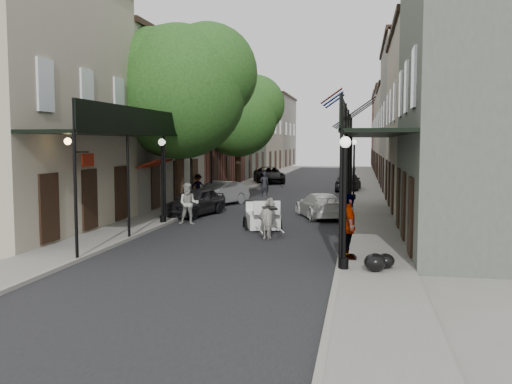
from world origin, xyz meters
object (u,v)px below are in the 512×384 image
at_px(lamppost_right_near, 344,200).
at_px(car_right_near, 320,205).
at_px(lamppost_right_far, 354,168).
at_px(car_right_far, 348,181).
at_px(car_left_near, 195,202).
at_px(car_left_mid, 219,193).
at_px(lamppost_left, 162,179).
at_px(pedestrian_sidewalk_left, 198,186).
at_px(tree_near, 188,87).
at_px(pedestrian_walking, 189,204).
at_px(horse, 270,218).
at_px(car_left_far, 269,175).
at_px(pedestrian_sidewalk_right, 349,227).
at_px(tree_far, 243,113).
at_px(carriage, 262,206).

xyz_separation_m(lamppost_right_near, car_right_near, (-1.50, 11.64, -1.44)).
height_order(lamppost_right_far, car_right_far, lamppost_right_far).
xyz_separation_m(car_left_near, car_left_mid, (0.00, 4.78, -0.01)).
xyz_separation_m(lamppost_left, pedestrian_sidewalk_left, (-1.60, 11.06, -1.17)).
bearing_deg(pedestrian_sidewalk_left, tree_near, 87.45).
relative_size(lamppost_left, pedestrian_sidewalk_left, 2.45).
height_order(pedestrian_walking, car_right_near, pedestrian_walking).
bearing_deg(car_left_near, car_right_far, 79.76).
distance_m(horse, car_right_near, 6.22).
xyz_separation_m(lamppost_right_far, car_left_far, (-7.70, 14.56, -1.31)).
bearing_deg(pedestrian_sidewalk_right, pedestrian_walking, 35.21).
xyz_separation_m(lamppost_left, car_left_mid, (0.50, 8.09, -1.36)).
relative_size(pedestrian_walking, car_left_near, 0.45).
height_order(pedestrian_walking, pedestrian_sidewalk_right, pedestrian_sidewalk_right).
xyz_separation_m(pedestrian_sidewalk_right, car_left_mid, (-7.80, 14.71, -0.42)).
bearing_deg(car_right_near, car_left_near, -16.75).
height_order(pedestrian_walking, car_left_near, pedestrian_walking).
bearing_deg(lamppost_left, car_left_far, 88.92).
xyz_separation_m(pedestrian_sidewalk_right, car_left_near, (-7.80, 9.93, -0.40)).
xyz_separation_m(tree_far, car_left_mid, (0.65, -10.09, -5.14)).
height_order(pedestrian_sidewalk_right, car_left_near, pedestrian_sidewalk_right).
relative_size(car_left_near, car_left_mid, 0.98).
bearing_deg(pedestrian_sidewalk_right, horse, 25.33).
bearing_deg(carriage, car_right_far, 62.75).
distance_m(tree_near, lamppost_right_near, 15.39).
xyz_separation_m(lamppost_left, car_left_far, (0.50, 26.56, -1.31)).
bearing_deg(lamppost_right_far, pedestrian_walking, -121.25).
bearing_deg(lamppost_left, tree_near, 91.34).
bearing_deg(car_right_far, lamppost_right_near, 95.10).
height_order(lamppost_left, carriage, lamppost_left).
bearing_deg(tree_far, lamppost_right_near, -72.32).
bearing_deg(carriage, pedestrian_walking, 153.59).
bearing_deg(lamppost_right_near, car_right_far, 91.05).
relative_size(pedestrian_sidewalk_left, car_left_far, 0.28).
relative_size(carriage, pedestrian_sidewalk_right, 1.25).
distance_m(tree_near, tree_far, 14.02).
xyz_separation_m(car_left_mid, car_left_far, (0.00, 18.47, 0.05)).
relative_size(tree_far, car_right_near, 2.05).
bearing_deg(carriage, car_left_mid, 97.78).
bearing_deg(tree_near, car_left_mid, 81.32).
distance_m(pedestrian_sidewalk_right, car_left_far, 34.08).
distance_m(lamppost_right_far, car_left_far, 16.52).
height_order(lamppost_right_near, carriage, lamppost_right_near).
distance_m(lamppost_right_near, car_right_near, 11.82).
height_order(pedestrian_walking, car_left_far, pedestrian_walking).
relative_size(carriage, pedestrian_walking, 1.33).
height_order(lamppost_left, car_right_near, lamppost_left).
bearing_deg(pedestrian_walking, lamppost_left, -178.66).
xyz_separation_m(carriage, car_right_near, (2.20, 3.84, -0.35)).
height_order(lamppost_right_near, car_right_near, lamppost_right_near).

